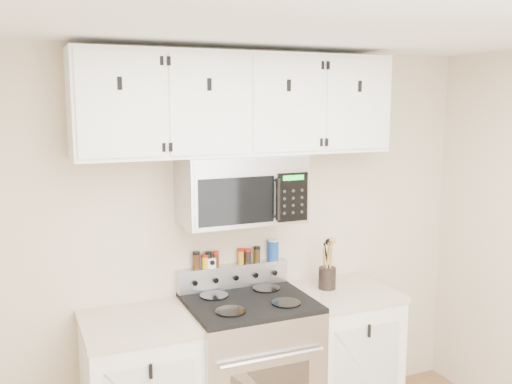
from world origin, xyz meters
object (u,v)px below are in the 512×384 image
range (249,370)px  microwave (241,189)px  utensil_crock (327,276)px  salt_canister (273,250)px

range → microwave: bearing=89.8°
microwave → utensil_crock: (0.60, -0.05, -0.62)m
utensil_crock → range: bearing=-172.7°
range → microwave: microwave is taller
utensil_crock → salt_canister: size_ratio=2.40×
range → salt_canister: 0.80m
range → utensil_crock: (0.60, 0.08, 0.52)m
utensil_crock → salt_canister: (-0.31, 0.21, 0.17)m
microwave → salt_canister: (0.29, 0.16, -0.46)m
range → utensil_crock: 0.80m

